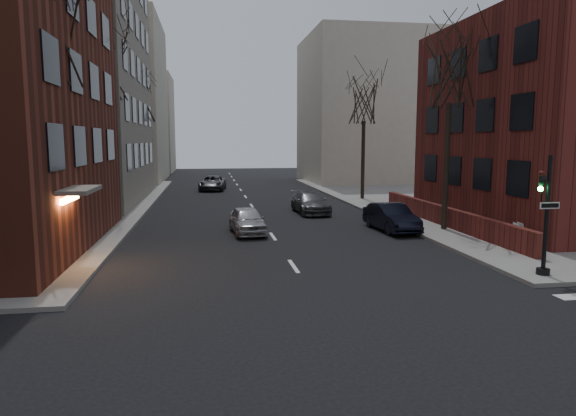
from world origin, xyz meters
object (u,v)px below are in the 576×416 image
Objects in this scene: tree_left_a at (44,33)px; car_lane_gray at (310,203)px; parked_sedan at (391,217)px; traffic_signal at (545,223)px; streetlamp_near at (108,148)px; sandwich_board at (517,235)px; tree_left_b at (107,67)px; tree_right_b at (364,101)px; streetlamp_far at (150,145)px; car_lane_silver at (247,220)px; tree_right_a at (450,70)px; tree_left_c at (138,100)px; car_lane_far at (213,183)px.

car_lane_gray is at bearing 43.70° from tree_left_a.
traffic_signal is at bearing -84.05° from parked_sedan.
sandwich_board is at bearing -25.60° from streetlamp_near.
tree_left_a is 0.95× the size of tree_left_b.
tree_right_b is 1.46× the size of streetlamp_far.
tree_left_b is at bearing 133.18° from car_lane_silver.
car_lane_gray is at bearing 17.47° from streetlamp_near.
sandwich_board is at bearing -2.01° from tree_left_a.
streetlamp_near is at bearing 162.43° from parked_sedan.
tree_right_a is 12.43m from car_lane_silver.
car_lane_gray reaches higher than sandwich_board.
car_lane_gray is (-5.41, -6.35, -6.92)m from tree_right_b.
tree_left_c is (-16.74, 31.01, 6.12)m from traffic_signal.
streetlamp_near is at bearing -81.47° from tree_left_b.
tree_left_b is 2.79× the size of car_lane_silver.
traffic_signal is 34.73m from car_lane_far.
parked_sedan is 0.92× the size of car_lane_gray.
streetlamp_far is 1.62× the size of car_lane_silver.
tree_left_a is 18.05m from tree_right_a.
tree_left_a reaches higher than car_lane_gray.
tree_left_a reaches higher than tree_right_a.
tree_left_a is at bearing -138.43° from car_lane_gray.
tree_right_a is at bearing -10.40° from car_lane_silver.
tree_right_a is 8.78m from sandwich_board.
tree_right_a is 17.87m from streetlamp_near.
tree_left_c is at bearing 90.00° from tree_left_a.
car_lane_silver is at bearing -22.83° from streetlamp_near.
tree_right_b reaches higher than car_lane_far.
tree_right_b reaches higher than streetlamp_far.
tree_left_b is 1.72× the size of streetlamp_far.
traffic_signal is 0.64× the size of streetlamp_near.
tree_right_b is 8.97× the size of sandwich_board.
parked_sedan is at bearing -26.25° from tree_left_b.
streetlamp_far reaches higher than parked_sedan.
streetlamp_far reaches higher than car_lane_silver.
streetlamp_near is at bearing 85.71° from tree_left_a.
car_lane_gray is at bearing -130.42° from tree_right_b.
tree_left_b reaches higher than sandwich_board.
tree_left_b is 18.64m from tree_right_b.
parked_sedan is at bearing -7.83° from car_lane_silver.
car_lane_silver is 12.40m from sandwich_board.
sandwich_board is (18.66, -0.65, -7.81)m from tree_left_a.
traffic_signal is 17.31m from car_lane_gray.
tree_right_b is 2.37× the size of car_lane_silver.
tree_left_a is (-16.74, 5.01, 6.56)m from traffic_signal.
streetlamp_near is 20.34m from sandwich_board.
tree_left_b is at bearing 98.53° from streetlamp_near.
streetlamp_near reaches higher than car_lane_far.
tree_right_a is 27.63m from car_lane_far.
parked_sedan is at bearing -100.98° from tree_right_b.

